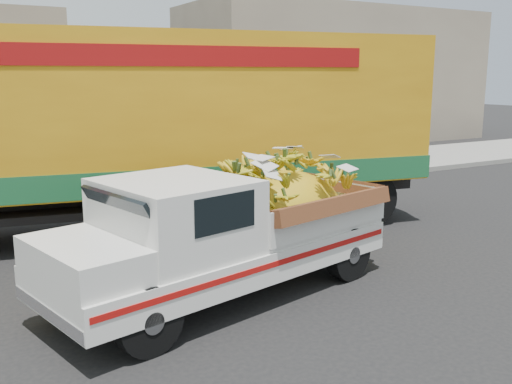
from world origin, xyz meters
TOP-DOWN VIEW (x-y plane):
  - ground at (0.00, 0.00)m, footprint 100.00×100.00m
  - curb at (0.00, 6.55)m, footprint 60.00×0.25m
  - sidewalk at (0.00, 8.65)m, footprint 60.00×4.00m
  - building_right at (14.00, 15.55)m, footprint 14.00×6.00m
  - pickup_truck at (0.87, 0.41)m, footprint 5.26×2.90m
  - semi_trailer at (0.39, 4.10)m, footprint 12.08×4.66m

SIDE VIEW (x-z plane):
  - ground at x=0.00m, z-range 0.00..0.00m
  - sidewalk at x=0.00m, z-range 0.00..0.14m
  - curb at x=0.00m, z-range 0.00..0.15m
  - pickup_truck at x=0.87m, z-range 0.07..1.81m
  - semi_trailer at x=0.39m, z-range 0.22..4.02m
  - building_right at x=14.00m, z-range 0.00..6.00m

